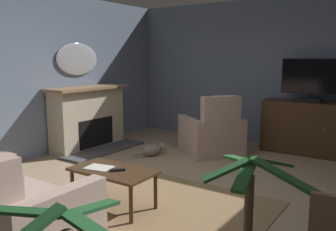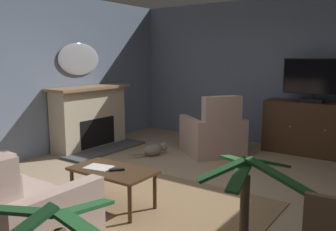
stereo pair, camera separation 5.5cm
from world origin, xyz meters
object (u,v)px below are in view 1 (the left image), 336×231
object	(u,v)px
folded_newspaper	(99,167)
armchair_beside_cabinet	(212,135)
television	(312,79)
sofa_floral	(7,213)
wall_mirror_oval	(77,59)
tv_remote	(118,170)
fireplace	(89,119)
coffee_table	(113,174)
tv_cabinet	(309,129)
cat	(154,149)

from	to	relation	value
folded_newspaper	armchair_beside_cabinet	distance (m)	2.74
television	sofa_floral	bearing A→B (deg)	-106.88
wall_mirror_oval	sofa_floral	bearing A→B (deg)	-51.75
tv_remote	armchair_beside_cabinet	xyz separation A→B (m)	(-0.21, 2.70, -0.13)
fireplace	coffee_table	size ratio (longest dim) A/B	1.72
coffee_table	television	bearing A→B (deg)	70.36
tv_cabinet	fireplace	bearing A→B (deg)	-151.50
wall_mirror_oval	cat	size ratio (longest dim) A/B	1.54
wall_mirror_oval	coffee_table	bearing A→B (deg)	-35.04
tv_remote	sofa_floral	xyz separation A→B (m)	(-0.25, -1.18, -0.13)
wall_mirror_oval	coffee_table	size ratio (longest dim) A/B	1.00
tv_cabinet	coffee_table	size ratio (longest dim) A/B	1.62
sofa_floral	armchair_beside_cabinet	size ratio (longest dim) A/B	1.15
folded_newspaper	fireplace	bearing A→B (deg)	127.62
coffee_table	sofa_floral	bearing A→B (deg)	-98.10
cat	sofa_floral	bearing A→B (deg)	-76.84
folded_newspaper	cat	distance (m)	2.20
folded_newspaper	armchair_beside_cabinet	xyz separation A→B (m)	(0.04, 2.74, -0.12)
coffee_table	cat	size ratio (longest dim) A/B	1.54
tv_remote	sofa_floral	size ratio (longest dim) A/B	0.11
coffee_table	folded_newspaper	xyz separation A→B (m)	(-0.17, -0.04, 0.06)
sofa_floral	cat	world-z (taller)	sofa_floral
fireplace	armchair_beside_cabinet	distance (m)	2.32
sofa_floral	coffee_table	bearing A→B (deg)	81.90
coffee_table	tv_remote	xyz separation A→B (m)	(0.08, -0.01, 0.07)
television	coffee_table	world-z (taller)	television
wall_mirror_oval	coffee_table	xyz separation A→B (m)	(2.48, -1.74, -1.27)
fireplace	folded_newspaper	xyz separation A→B (m)	(2.06, -1.79, -0.10)
armchair_beside_cabinet	cat	distance (m)	1.07
fireplace	sofa_floral	world-z (taller)	fireplace
fireplace	coffee_table	xyz separation A→B (m)	(2.23, -1.74, -0.16)
wall_mirror_oval	sofa_floral	xyz separation A→B (m)	(2.31, -2.93, -1.33)
folded_newspaper	television	bearing A→B (deg)	56.73
armchair_beside_cabinet	television	bearing A→B (deg)	32.56
wall_mirror_oval	television	world-z (taller)	wall_mirror_oval
fireplace	cat	size ratio (longest dim) A/B	2.65
folded_newspaper	armchair_beside_cabinet	size ratio (longest dim) A/B	0.23
armchair_beside_cabinet	cat	xyz separation A→B (m)	(-0.78, -0.70, -0.23)
tv_cabinet	sofa_floral	world-z (taller)	sofa_floral
coffee_table	cat	bearing A→B (deg)	114.63
tv_remote	tv_cabinet	bearing A→B (deg)	25.01
television	folded_newspaper	world-z (taller)	television
coffee_table	sofa_floral	size ratio (longest dim) A/B	0.66
folded_newspaper	armchair_beside_cabinet	world-z (taller)	armchair_beside_cabinet
wall_mirror_oval	television	distance (m)	4.21
fireplace	tv_remote	xyz separation A→B (m)	(2.32, -1.75, -0.09)
armchair_beside_cabinet	cat	bearing A→B (deg)	-138.40
wall_mirror_oval	tv_cabinet	size ratio (longest dim) A/B	0.62
tv_cabinet	tv_remote	world-z (taller)	tv_cabinet
wall_mirror_oval	tv_remote	size ratio (longest dim) A/B	5.78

